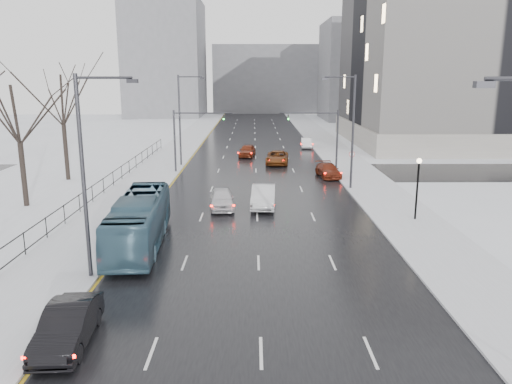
{
  "coord_description": "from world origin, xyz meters",
  "views": [
    {
      "loc": [
        -0.27,
        -3.36,
        9.87
      ],
      "look_at": [
        -0.1,
        28.29,
        2.5
      ],
      "focal_mm": 35.0,
      "sensor_mm": 36.0,
      "label": 1
    }
  ],
  "objects_px": {
    "tree_park_d": "(27,207)",
    "mast_signal_left": "(185,134)",
    "tree_park_e": "(69,181)",
    "no_uturn_sign": "(352,157)",
    "mast_signal_right": "(327,133)",
    "lamppost_r_mid": "(418,180)",
    "streetlight_r_mid": "(350,126)",
    "sedan_right_cross": "(277,157)",
    "sedan_left_near": "(68,326)",
    "sedan_right_distant": "(306,143)",
    "sedan_center_far": "(247,150)",
    "streetlight_l_near": "(87,168)",
    "sedan_center_near": "(222,199)",
    "bus": "(139,221)",
    "sedan_right_far": "(328,170)",
    "sedan_right_near": "(263,196)",
    "streetlight_l_far": "(182,116)"
  },
  "relations": [
    {
      "from": "tree_park_e",
      "to": "sedan_right_near",
      "type": "height_order",
      "value": "tree_park_e"
    },
    {
      "from": "tree_park_e",
      "to": "mast_signal_left",
      "type": "height_order",
      "value": "tree_park_e"
    },
    {
      "from": "streetlight_l_far",
      "to": "no_uturn_sign",
      "type": "xyz_separation_m",
      "value": [
        17.37,
        -8.0,
        -3.32
      ]
    },
    {
      "from": "no_uturn_sign",
      "to": "sedan_right_far",
      "type": "height_order",
      "value": "no_uturn_sign"
    },
    {
      "from": "lamppost_r_mid",
      "to": "sedan_right_cross",
      "type": "distance_m",
      "value": 24.79
    },
    {
      "from": "streetlight_l_far",
      "to": "sedan_right_distant",
      "type": "xyz_separation_m",
      "value": [
        15.37,
        14.44,
        -4.91
      ]
    },
    {
      "from": "tree_park_d",
      "to": "mast_signal_left",
      "type": "height_order",
      "value": "mast_signal_left"
    },
    {
      "from": "streetlight_l_near",
      "to": "mast_signal_right",
      "type": "relative_size",
      "value": 1.54
    },
    {
      "from": "mast_signal_left",
      "to": "sedan_center_far",
      "type": "xyz_separation_m",
      "value": [
        6.28,
        10.65,
        -3.32
      ]
    },
    {
      "from": "streetlight_r_mid",
      "to": "sedan_right_cross",
      "type": "distance_m",
      "value": 15.15
    },
    {
      "from": "mast_signal_right",
      "to": "bus",
      "type": "height_order",
      "value": "mast_signal_right"
    },
    {
      "from": "tree_park_e",
      "to": "streetlight_r_mid",
      "type": "xyz_separation_m",
      "value": [
        26.37,
        -4.0,
        5.62
      ]
    },
    {
      "from": "tree_park_d",
      "to": "sedan_right_near",
      "type": "distance_m",
      "value": 18.32
    },
    {
      "from": "lamppost_r_mid",
      "to": "mast_signal_right",
      "type": "bearing_deg",
      "value": 101.54
    },
    {
      "from": "sedan_center_near",
      "to": "sedan_right_near",
      "type": "relative_size",
      "value": 0.87
    },
    {
      "from": "no_uturn_sign",
      "to": "sedan_right_cross",
      "type": "xyz_separation_m",
      "value": [
        -6.74,
        9.17,
        -1.53
      ]
    },
    {
      "from": "tree_park_d",
      "to": "streetlight_r_mid",
      "type": "bearing_deg",
      "value": 13.01
    },
    {
      "from": "streetlight_l_near",
      "to": "mast_signal_left",
      "type": "relative_size",
      "value": 1.54
    },
    {
      "from": "streetlight_r_mid",
      "to": "streetlight_l_near",
      "type": "distance_m",
      "value": 25.82
    },
    {
      "from": "streetlight_l_near",
      "to": "sedan_center_near",
      "type": "distance_m",
      "value": 15.26
    },
    {
      "from": "tree_park_e",
      "to": "streetlight_r_mid",
      "type": "height_order",
      "value": "streetlight_r_mid"
    },
    {
      "from": "mast_signal_right",
      "to": "sedan_right_far",
      "type": "distance_m",
      "value": 4.21
    },
    {
      "from": "streetlight_l_far",
      "to": "bus",
      "type": "relative_size",
      "value": 0.93
    },
    {
      "from": "no_uturn_sign",
      "to": "sedan_right_cross",
      "type": "bearing_deg",
      "value": 126.32
    },
    {
      "from": "no_uturn_sign",
      "to": "streetlight_l_far",
      "type": "bearing_deg",
      "value": 155.27
    },
    {
      "from": "streetlight_l_far",
      "to": "sedan_center_near",
      "type": "relative_size",
      "value": 2.26
    },
    {
      "from": "tree_park_e",
      "to": "streetlight_l_far",
      "type": "bearing_deg",
      "value": 38.57
    },
    {
      "from": "streetlight_r_mid",
      "to": "no_uturn_sign",
      "type": "height_order",
      "value": "streetlight_r_mid"
    },
    {
      "from": "tree_park_e",
      "to": "sedan_right_distant",
      "type": "bearing_deg",
      "value": 41.45
    },
    {
      "from": "no_uturn_sign",
      "to": "sedan_right_far",
      "type": "relative_size",
      "value": 0.59
    },
    {
      "from": "streetlight_l_near",
      "to": "mast_signal_left",
      "type": "distance_m",
      "value": 28.05
    },
    {
      "from": "streetlight_l_far",
      "to": "sedan_right_near",
      "type": "height_order",
      "value": "streetlight_l_far"
    },
    {
      "from": "no_uturn_sign",
      "to": "tree_park_e",
      "type": "bearing_deg",
      "value": 180.0
    },
    {
      "from": "bus",
      "to": "sedan_right_distant",
      "type": "distance_m",
      "value": 43.92
    },
    {
      "from": "mast_signal_right",
      "to": "sedan_right_cross",
      "type": "relative_size",
      "value": 1.23
    },
    {
      "from": "lamppost_r_mid",
      "to": "sedan_left_near",
      "type": "height_order",
      "value": "lamppost_r_mid"
    },
    {
      "from": "streetlight_l_far",
      "to": "no_uturn_sign",
      "type": "height_order",
      "value": "streetlight_l_far"
    },
    {
      "from": "lamppost_r_mid",
      "to": "sedan_right_cross",
      "type": "bearing_deg",
      "value": 110.24
    },
    {
      "from": "sedan_center_near",
      "to": "sedan_center_far",
      "type": "distance_m",
      "value": 25.3
    },
    {
      "from": "streetlight_r_mid",
      "to": "sedan_right_far",
      "type": "distance_m",
      "value": 7.45
    },
    {
      "from": "sedan_right_cross",
      "to": "sedan_center_far",
      "type": "xyz_separation_m",
      "value": [
        -3.5,
        5.47,
        0.02
      ]
    },
    {
      "from": "mast_signal_right",
      "to": "sedan_right_near",
      "type": "bearing_deg",
      "value": -115.72
    },
    {
      "from": "mast_signal_right",
      "to": "sedan_center_near",
      "type": "height_order",
      "value": "mast_signal_right"
    },
    {
      "from": "tree_park_d",
      "to": "sedan_right_distant",
      "type": "height_order",
      "value": "tree_park_d"
    },
    {
      "from": "mast_signal_right",
      "to": "sedan_right_near",
      "type": "relative_size",
      "value": 1.28
    },
    {
      "from": "sedan_right_distant",
      "to": "bus",
      "type": "bearing_deg",
      "value": -105.1
    },
    {
      "from": "sedan_left_near",
      "to": "sedan_right_distant",
      "type": "distance_m",
      "value": 54.73
    },
    {
      "from": "no_uturn_sign",
      "to": "mast_signal_right",
      "type": "bearing_deg",
      "value": 115.11
    },
    {
      "from": "tree_park_d",
      "to": "sedan_center_near",
      "type": "relative_size",
      "value": 2.82
    },
    {
      "from": "sedan_left_near",
      "to": "sedan_center_near",
      "type": "relative_size",
      "value": 1.04
    }
  ]
}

